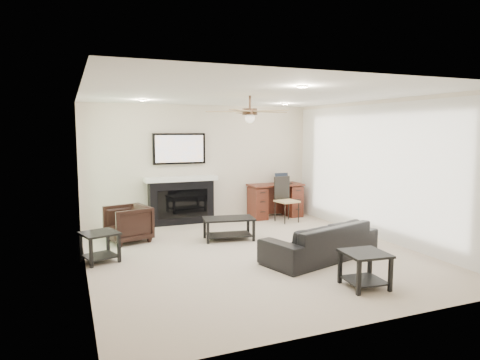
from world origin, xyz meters
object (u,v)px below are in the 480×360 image
(sofa, at_px, (320,241))
(coffee_table, at_px, (229,229))
(fireplace_unit, at_px, (181,179))
(armchair, at_px, (128,224))
(desk, at_px, (275,201))

(sofa, height_order, coffee_table, sofa)
(sofa, distance_m, fireplace_unit, 3.55)
(armchair, bearing_deg, desk, 91.09)
(coffee_table, height_order, desk, desk)
(desk, bearing_deg, sofa, -104.29)
(armchair, relative_size, desk, 0.58)
(coffee_table, bearing_deg, fireplace_unit, 115.03)
(armchair, distance_m, coffee_table, 1.79)
(sofa, bearing_deg, armchair, -55.79)
(armchair, height_order, fireplace_unit, fireplace_unit)
(desk, bearing_deg, coffee_table, -138.42)
(sofa, bearing_deg, desk, -120.49)
(fireplace_unit, xyz_separation_m, desk, (2.15, -0.12, -0.57))
(sofa, distance_m, armchair, 3.37)
(sofa, relative_size, armchair, 2.72)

